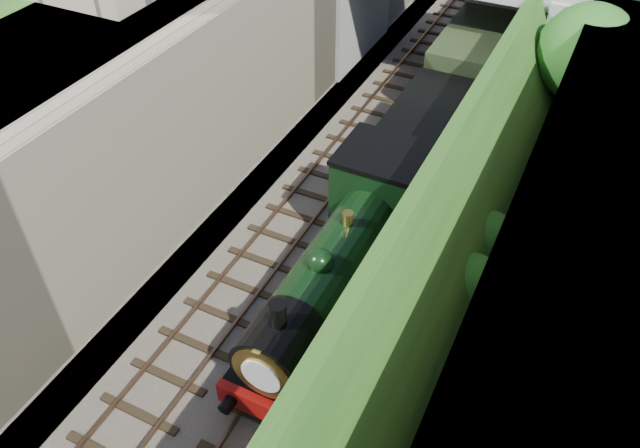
% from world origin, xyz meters
% --- Properties ---
extents(trackbed, '(10.00, 90.00, 0.20)m').
position_xyz_m(trackbed, '(0.00, 20.00, 0.10)').
color(trackbed, '#473F38').
rests_on(trackbed, ground).
extents(retaining_wall, '(1.00, 90.00, 7.00)m').
position_xyz_m(retaining_wall, '(-5.50, 20.00, 3.50)').
color(retaining_wall, '#756B56').
rests_on(retaining_wall, ground).
extents(street_plateau_left, '(6.00, 90.00, 7.00)m').
position_xyz_m(street_plateau_left, '(-9.00, 20.00, 3.50)').
color(street_plateau_left, '#262628').
rests_on(street_plateau_left, ground).
extents(embankment_slope, '(4.62, 90.00, 6.36)m').
position_xyz_m(embankment_slope, '(4.95, 17.87, 2.68)').
color(embankment_slope, '#1E4714').
rests_on(embankment_slope, ground).
extents(track_left, '(2.50, 90.00, 0.20)m').
position_xyz_m(track_left, '(-2.00, 20.00, 0.25)').
color(track_left, black).
rests_on(track_left, trackbed).
extents(track_right, '(2.50, 90.00, 0.20)m').
position_xyz_m(track_right, '(1.20, 20.00, 0.25)').
color(track_right, black).
rests_on(track_right, trackbed).
extents(road_bridge, '(16.00, 6.40, 7.25)m').
position_xyz_m(road_bridge, '(0.94, 24.00, 4.08)').
color(road_bridge, gray).
rests_on(road_bridge, ground).
extents(tree, '(3.60, 3.80, 6.60)m').
position_xyz_m(tree, '(5.91, 19.30, 4.65)').
color(tree, black).
rests_on(tree, ground).
extents(locomotive, '(3.10, 10.22, 3.83)m').
position_xyz_m(locomotive, '(1.20, 8.19, 1.89)').
color(locomotive, black).
rests_on(locomotive, trackbed).
extents(tender, '(2.70, 6.00, 3.05)m').
position_xyz_m(tender, '(1.20, 15.55, 1.62)').
color(tender, black).
rests_on(tender, trackbed).
extents(coach_front, '(2.90, 18.00, 3.70)m').
position_xyz_m(coach_front, '(1.20, 28.15, 2.05)').
color(coach_front, black).
rests_on(coach_front, trackbed).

